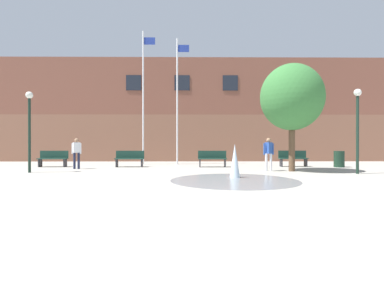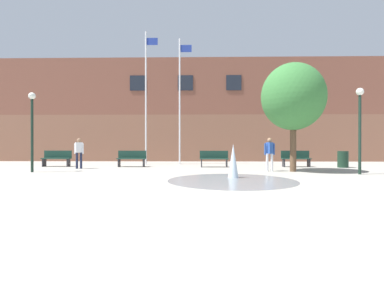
{
  "view_description": "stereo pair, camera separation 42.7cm",
  "coord_description": "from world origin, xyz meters",
  "px_view_note": "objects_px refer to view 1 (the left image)",
  "views": [
    {
      "loc": [
        0.5,
        -6.49,
        1.36
      ],
      "look_at": [
        0.64,
        7.3,
        1.3
      ],
      "focal_mm": 28.0,
      "sensor_mm": 36.0,
      "label": 1
    },
    {
      "loc": [
        0.93,
        -6.49,
        1.36
      ],
      "look_at": [
        0.64,
        7.3,
        1.3
      ],
      "focal_mm": 28.0,
      "sensor_mm": 36.0,
      "label": 2
    }
  ],
  "objects_px": {
    "adult_near_bench": "(77,151)",
    "trash_can": "(339,159)",
    "park_bench_center": "(212,158)",
    "adult_in_red": "(269,152)",
    "lamp_post_right_lane": "(358,118)",
    "park_bench_under_left_flagpole": "(130,158)",
    "flagpole_right": "(178,98)",
    "flagpole_left": "(144,94)",
    "lamp_post_left_lane": "(29,119)",
    "street_tree_near_building": "(292,97)",
    "park_bench_far_left": "(53,158)",
    "park_bench_near_trashcan": "(293,158)"
  },
  "relations": [
    {
      "from": "adult_near_bench",
      "to": "trash_can",
      "type": "xyz_separation_m",
      "value": [
        14.19,
        1.0,
        -0.48
      ]
    },
    {
      "from": "park_bench_center",
      "to": "adult_in_red",
      "type": "distance_m",
      "value": 3.53
    },
    {
      "from": "park_bench_center",
      "to": "trash_can",
      "type": "relative_size",
      "value": 1.78
    },
    {
      "from": "lamp_post_right_lane",
      "to": "trash_can",
      "type": "distance_m",
      "value": 4.19
    },
    {
      "from": "park_bench_under_left_flagpole",
      "to": "park_bench_center",
      "type": "height_order",
      "value": "same"
    },
    {
      "from": "flagpole_right",
      "to": "trash_can",
      "type": "xyz_separation_m",
      "value": [
        9.07,
        -2.26,
        -3.75
      ]
    },
    {
      "from": "flagpole_left",
      "to": "lamp_post_left_lane",
      "type": "height_order",
      "value": "flagpole_left"
    },
    {
      "from": "flagpole_right",
      "to": "street_tree_near_building",
      "type": "relative_size",
      "value": 1.55
    },
    {
      "from": "park_bench_center",
      "to": "street_tree_near_building",
      "type": "height_order",
      "value": "street_tree_near_building"
    },
    {
      "from": "lamp_post_right_lane",
      "to": "trash_can",
      "type": "xyz_separation_m",
      "value": [
        0.98,
        3.55,
        -1.99
      ]
    },
    {
      "from": "park_bench_far_left",
      "to": "adult_in_red",
      "type": "distance_m",
      "value": 11.79
    },
    {
      "from": "flagpole_left",
      "to": "trash_can",
      "type": "distance_m",
      "value": 12.1
    },
    {
      "from": "flagpole_right",
      "to": "lamp_post_left_lane",
      "type": "bearing_deg",
      "value": -141.91
    },
    {
      "from": "adult_near_bench",
      "to": "flagpole_left",
      "type": "xyz_separation_m",
      "value": [
        2.98,
        3.26,
        3.5
      ]
    },
    {
      "from": "lamp_post_left_lane",
      "to": "lamp_post_right_lane",
      "type": "height_order",
      "value": "lamp_post_right_lane"
    },
    {
      "from": "trash_can",
      "to": "street_tree_near_building",
      "type": "distance_m",
      "value": 5.18
    },
    {
      "from": "park_bench_far_left",
      "to": "flagpole_right",
      "type": "distance_m",
      "value": 8.1
    },
    {
      "from": "flagpole_right",
      "to": "street_tree_near_building",
      "type": "bearing_deg",
      "value": -39.4
    },
    {
      "from": "adult_near_bench",
      "to": "trash_can",
      "type": "height_order",
      "value": "adult_near_bench"
    },
    {
      "from": "trash_can",
      "to": "park_bench_near_trashcan",
      "type": "bearing_deg",
      "value": 169.71
    },
    {
      "from": "street_tree_near_building",
      "to": "trash_can",
      "type": "bearing_deg",
      "value": 34.24
    },
    {
      "from": "park_bench_far_left",
      "to": "street_tree_near_building",
      "type": "relative_size",
      "value": 0.31
    },
    {
      "from": "park_bench_near_trashcan",
      "to": "lamp_post_left_lane",
      "type": "distance_m",
      "value": 13.74
    },
    {
      "from": "flagpole_right",
      "to": "trash_can",
      "type": "bearing_deg",
      "value": -14.0
    },
    {
      "from": "flagpole_left",
      "to": "lamp_post_left_lane",
      "type": "relative_size",
      "value": 2.27
    },
    {
      "from": "park_bench_center",
      "to": "lamp_post_left_lane",
      "type": "distance_m",
      "value": 9.31
    },
    {
      "from": "adult_in_red",
      "to": "flagpole_left",
      "type": "bearing_deg",
      "value": 35.45
    },
    {
      "from": "park_bench_far_left",
      "to": "park_bench_under_left_flagpole",
      "type": "relative_size",
      "value": 1.0
    },
    {
      "from": "park_bench_far_left",
      "to": "flagpole_left",
      "type": "distance_m",
      "value": 6.5
    },
    {
      "from": "park_bench_far_left",
      "to": "trash_can",
      "type": "bearing_deg",
      "value": -1.36
    },
    {
      "from": "adult_near_bench",
      "to": "lamp_post_right_lane",
      "type": "relative_size",
      "value": 0.43
    },
    {
      "from": "park_bench_center",
      "to": "park_bench_under_left_flagpole",
      "type": "bearing_deg",
      "value": 178.87
    },
    {
      "from": "lamp_post_left_lane",
      "to": "park_bench_under_left_flagpole",
      "type": "bearing_deg",
      "value": 38.93
    },
    {
      "from": "adult_in_red",
      "to": "flagpole_right",
      "type": "bearing_deg",
      "value": 24.66
    },
    {
      "from": "flagpole_left",
      "to": "lamp_post_right_lane",
      "type": "xyz_separation_m",
      "value": [
        10.22,
        -5.81,
        -1.99
      ]
    },
    {
      "from": "flagpole_right",
      "to": "lamp_post_right_lane",
      "type": "relative_size",
      "value": 2.13
    },
    {
      "from": "adult_near_bench",
      "to": "flagpole_right",
      "type": "bearing_deg",
      "value": 178.44
    },
    {
      "from": "adult_near_bench",
      "to": "flagpole_left",
      "type": "distance_m",
      "value": 5.63
    },
    {
      "from": "adult_near_bench",
      "to": "lamp_post_right_lane",
      "type": "distance_m",
      "value": 13.53
    },
    {
      "from": "adult_near_bench",
      "to": "trash_can",
      "type": "relative_size",
      "value": 1.77
    },
    {
      "from": "adult_near_bench",
      "to": "lamp_post_left_lane",
      "type": "relative_size",
      "value": 0.43
    },
    {
      "from": "park_bench_center",
      "to": "street_tree_near_building",
      "type": "bearing_deg",
      "value": -35.4
    },
    {
      "from": "park_bench_far_left",
      "to": "park_bench_under_left_flagpole",
      "type": "height_order",
      "value": "same"
    },
    {
      "from": "adult_in_red",
      "to": "lamp_post_right_lane",
      "type": "bearing_deg",
      "value": -130.82
    },
    {
      "from": "park_bench_under_left_flagpole",
      "to": "trash_can",
      "type": "bearing_deg",
      "value": -1.44
    },
    {
      "from": "adult_near_bench",
      "to": "park_bench_under_left_flagpole",
      "type": "bearing_deg",
      "value": 173.39
    },
    {
      "from": "adult_near_bench",
      "to": "lamp_post_left_lane",
      "type": "xyz_separation_m",
      "value": [
        -1.43,
        -1.88,
        1.49
      ]
    },
    {
      "from": "park_bench_under_left_flagpole",
      "to": "trash_can",
      "type": "height_order",
      "value": "park_bench_under_left_flagpole"
    },
    {
      "from": "lamp_post_left_lane",
      "to": "park_bench_far_left",
      "type": "bearing_deg",
      "value": 97.0
    },
    {
      "from": "adult_near_bench",
      "to": "lamp_post_left_lane",
      "type": "distance_m",
      "value": 2.79
    }
  ]
}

